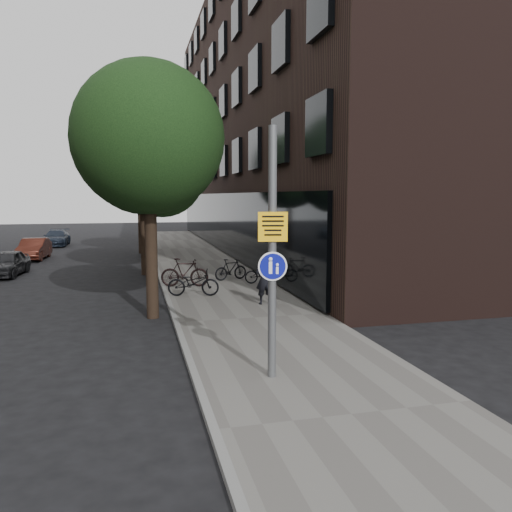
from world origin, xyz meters
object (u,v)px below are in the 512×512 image
object	(u,v)px
pedestrian	(265,279)
parked_car_near	(7,263)
signpost	(272,253)
parked_bike_facade_near	(264,273)

from	to	relation	value
pedestrian	parked_car_near	size ratio (longest dim) A/B	0.48
parked_car_near	signpost	bearing A→B (deg)	-57.04
parked_car_near	parked_bike_facade_near	bearing A→B (deg)	-21.30
signpost	parked_car_near	bearing A→B (deg)	128.11
pedestrian	signpost	bearing A→B (deg)	73.93
signpost	pedestrian	world-z (taller)	signpost
parked_bike_facade_near	pedestrian	bearing A→B (deg)	169.96
pedestrian	parked_car_near	distance (m)	13.40
pedestrian	parked_car_near	world-z (taller)	pedestrian
pedestrian	parked_bike_facade_near	world-z (taller)	pedestrian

